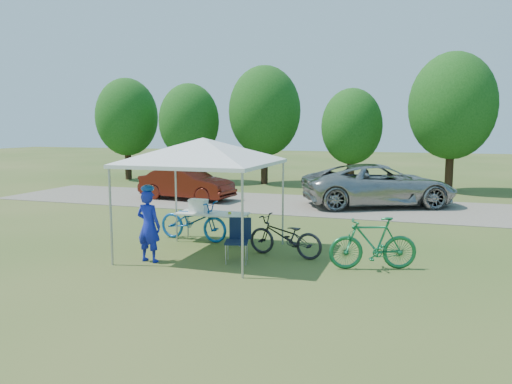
# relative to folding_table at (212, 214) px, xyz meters

# --- Properties ---
(ground) EXTENTS (100.00, 100.00, 0.00)m
(ground) POSITION_rel_folding_table_xyz_m (0.34, -1.27, -0.71)
(ground) COLOR #2D5119
(ground) RESTS_ON ground
(gravel_strip) EXTENTS (24.00, 5.00, 0.02)m
(gravel_strip) POSITION_rel_folding_table_xyz_m (0.34, 6.73, -0.70)
(gravel_strip) COLOR gray
(gravel_strip) RESTS_ON ground
(canopy) EXTENTS (4.53, 4.53, 3.00)m
(canopy) POSITION_rel_folding_table_xyz_m (0.34, -1.27, 1.94)
(canopy) COLOR #A5A5AA
(canopy) RESTS_ON ground
(treeline) EXTENTS (24.89, 4.28, 6.30)m
(treeline) POSITION_rel_folding_table_xyz_m (0.04, 12.78, 2.82)
(treeline) COLOR #382314
(treeline) RESTS_ON ground
(folding_table) EXTENTS (1.84, 0.76, 0.75)m
(folding_table) POSITION_rel_folding_table_xyz_m (0.00, 0.00, 0.00)
(folding_table) COLOR white
(folding_table) RESTS_ON ground
(folding_chair) EXTENTS (0.60, 0.63, 0.96)m
(folding_chair) POSITION_rel_folding_table_xyz_m (1.32, -1.61, -0.14)
(folding_chair) COLOR #0E1932
(folding_chair) RESTS_ON ground
(cooler) EXTENTS (0.46, 0.32, 0.34)m
(cooler) POSITION_rel_folding_table_xyz_m (-0.40, -0.00, 0.21)
(cooler) COLOR white
(cooler) RESTS_ON folding_table
(ice_cream_cup) EXTENTS (0.08, 0.08, 0.06)m
(ice_cream_cup) POSITION_rel_folding_table_xyz_m (0.51, -0.05, 0.07)
(ice_cream_cup) COLOR gold
(ice_cream_cup) RESTS_ON folding_table
(cyclist) EXTENTS (0.63, 0.45, 1.60)m
(cyclist) POSITION_rel_folding_table_xyz_m (-0.54, -2.27, 0.09)
(cyclist) COLOR #1521AF
(cyclist) RESTS_ON ground
(bike_blue) EXTENTS (2.07, 0.93, 1.05)m
(bike_blue) POSITION_rel_folding_table_xyz_m (-0.53, -0.04, -0.19)
(bike_blue) COLOR #1250A0
(bike_blue) RESTS_ON ground
(bike_green) EXTENTS (1.91, 1.10, 1.11)m
(bike_green) POSITION_rel_folding_table_xyz_m (4.22, -1.31, -0.16)
(bike_green) COLOR #176939
(bike_green) RESTS_ON ground
(bike_dark) EXTENTS (1.90, 0.94, 0.95)m
(bike_dark) POSITION_rel_folding_table_xyz_m (2.20, -0.91, -0.23)
(bike_dark) COLOR black
(bike_dark) RESTS_ON ground
(minivan) EXTENTS (6.24, 4.72, 1.57)m
(minivan) POSITION_rel_folding_table_xyz_m (3.64, 7.30, 0.10)
(minivan) COLOR #9F9E9A
(minivan) RESTS_ON gravel_strip
(sedan) EXTENTS (4.11, 1.87, 1.31)m
(sedan) POSITION_rel_folding_table_xyz_m (-3.95, 6.52, -0.04)
(sedan) COLOR #53160D
(sedan) RESTS_ON gravel_strip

